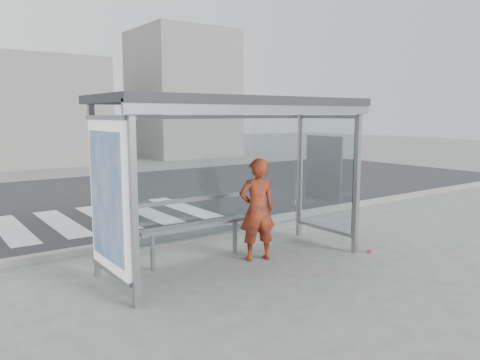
{
  "coord_description": "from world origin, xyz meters",
  "views": [
    {
      "loc": [
        -4.17,
        -5.88,
        2.36
      ],
      "look_at": [
        0.21,
        0.2,
        1.31
      ],
      "focal_mm": 35.0,
      "sensor_mm": 36.0,
      "label": 1
    }
  ],
  "objects_px": {
    "bus_shelter": "(214,140)",
    "person": "(257,210)",
    "soda_can": "(369,251)",
    "bench": "(195,225)"
  },
  "relations": [
    {
      "from": "bus_shelter",
      "to": "person",
      "type": "height_order",
      "value": "bus_shelter"
    },
    {
      "from": "bus_shelter",
      "to": "soda_can",
      "type": "relative_size",
      "value": 33.11
    },
    {
      "from": "person",
      "to": "bench",
      "type": "height_order",
      "value": "person"
    },
    {
      "from": "bench",
      "to": "soda_can",
      "type": "bearing_deg",
      "value": -27.01
    },
    {
      "from": "person",
      "to": "bench",
      "type": "bearing_deg",
      "value": -13.6
    },
    {
      "from": "soda_can",
      "to": "bus_shelter",
      "type": "bearing_deg",
      "value": 160.25
    },
    {
      "from": "bench",
      "to": "soda_can",
      "type": "relative_size",
      "value": 15.33
    },
    {
      "from": "person",
      "to": "soda_can",
      "type": "bearing_deg",
      "value": 172.87
    },
    {
      "from": "bus_shelter",
      "to": "soda_can",
      "type": "xyz_separation_m",
      "value": [
        2.57,
        -0.92,
        -1.95
      ]
    },
    {
      "from": "person",
      "to": "bench",
      "type": "relative_size",
      "value": 0.85
    }
  ]
}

